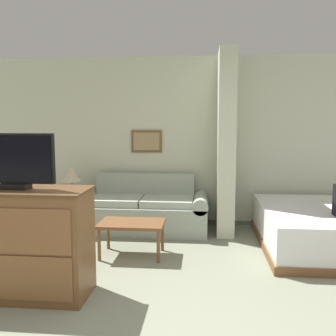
{
  "coord_description": "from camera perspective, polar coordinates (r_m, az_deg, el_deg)",
  "views": [
    {
      "loc": [
        0.14,
        -2.38,
        1.59
      ],
      "look_at": [
        -0.29,
        2.06,
        1.05
      ],
      "focal_mm": 40.0,
      "sensor_mm": 36.0,
      "label": 1
    }
  ],
  "objects": [
    {
      "name": "bed",
      "position": [
        5.25,
        23.65,
        -8.36
      ],
      "size": [
        1.77,
        1.94,
        0.51
      ],
      "color": "brown",
      "rests_on": "ground_plane"
    },
    {
      "name": "wall_partition_pillar",
      "position": [
        5.45,
        8.78,
        3.77
      ],
      "size": [
        0.24,
        0.77,
        2.6
      ],
      "color": "beige",
      "rests_on": "ground_plane"
    },
    {
      "name": "couch",
      "position": [
        5.62,
        -3.84,
        -6.37
      ],
      "size": [
        1.93,
        0.84,
        0.82
      ],
      "color": "#99A393",
      "rests_on": "ground_plane"
    },
    {
      "name": "table_lamp",
      "position": [
        5.85,
        -14.46,
        -1.08
      ],
      "size": [
        0.29,
        0.29,
        0.4
      ],
      "color": "tan",
      "rests_on": "side_table"
    },
    {
      "name": "coffee_table",
      "position": [
        4.55,
        -5.54,
        -8.79
      ],
      "size": [
        0.77,
        0.5,
        0.41
      ],
      "color": "brown",
      "rests_on": "ground_plane"
    },
    {
      "name": "tv",
      "position": [
        3.61,
        -22.39,
        0.92
      ],
      "size": [
        0.74,
        0.16,
        0.5
      ],
      "color": "black",
      "rests_on": "tv_dresser"
    },
    {
      "name": "tv_dresser",
      "position": [
        3.76,
        -21.87,
        -10.49
      ],
      "size": [
        1.32,
        0.53,
        1.0
      ],
      "color": "brown",
      "rests_on": "ground_plane"
    },
    {
      "name": "wall_back",
      "position": [
        5.88,
        4.11,
        4.01
      ],
      "size": [
        7.14,
        0.16,
        2.6
      ],
      "color": "beige",
      "rests_on": "ground_plane"
    },
    {
      "name": "side_table",
      "position": [
        5.91,
        -14.35,
        -4.59
      ],
      "size": [
        0.42,
        0.42,
        0.53
      ],
      "color": "brown",
      "rests_on": "ground_plane"
    }
  ]
}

